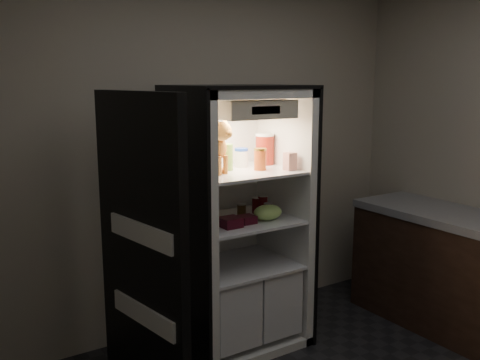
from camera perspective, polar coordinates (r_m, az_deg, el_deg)
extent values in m
plane|color=#B0A593|center=(4.10, -3.63, 2.80)|extent=(3.60, 0.00, 3.60)
cube|color=white|center=(4.07, -2.66, -3.35)|extent=(0.85, 0.06, 1.85)
cube|color=white|center=(3.62, -5.50, -5.20)|extent=(0.06, 0.70, 1.85)
cube|color=white|center=(4.03, 4.52, -3.52)|extent=(0.06, 0.70, 1.85)
cube|color=white|center=(3.68, -0.22, 9.26)|extent=(0.85, 0.70, 0.06)
cube|color=white|center=(4.13, -0.20, -16.41)|extent=(0.85, 0.70, 0.06)
cube|color=black|center=(3.60, -6.09, -5.30)|extent=(0.02, 0.72, 1.87)
cube|color=black|center=(4.05, 4.99, -3.44)|extent=(0.02, 0.72, 1.87)
cube|color=black|center=(3.68, -0.22, 9.91)|extent=(0.90, 0.72, 0.02)
cube|color=white|center=(3.71, 0.04, 0.87)|extent=(0.73, 0.62, 0.02)
cube|color=white|center=(3.78, 0.04, -4.36)|extent=(0.73, 0.62, 0.02)
cube|color=white|center=(3.89, -2.19, -13.01)|extent=(0.34, 0.58, 0.48)
cube|color=white|center=(4.06, 2.15, -11.93)|extent=(0.34, 0.58, 0.48)
cube|color=white|center=(3.88, 0.04, -9.07)|extent=(0.73, 0.62, 0.02)
cube|color=#F1E3C5|center=(3.48, 1.94, 7.53)|extent=(0.52, 0.18, 0.12)
cube|color=black|center=(3.41, 2.77, 7.45)|extent=(0.22, 0.01, 0.05)
cube|color=black|center=(3.22, -10.46, -7.37)|extent=(0.19, 0.87, 1.85)
cube|color=white|center=(3.30, -9.98, -13.89)|extent=(0.16, 0.64, 0.12)
cube|color=white|center=(3.12, -10.28, -5.51)|extent=(0.16, 0.64, 0.12)
ellipsoid|color=#B75B17|center=(3.63, -3.77, 2.35)|extent=(0.26, 0.29, 0.20)
ellipsoid|color=#B75B17|center=(3.56, -2.65, 3.43)|extent=(0.19, 0.18, 0.17)
sphere|color=#BA6924|center=(3.51, -1.91, 5.22)|extent=(0.16, 0.16, 0.13)
sphere|color=#BA6924|center=(3.47, -1.25, 4.93)|extent=(0.07, 0.07, 0.05)
cone|color=#BA6924|center=(3.48, -2.45, 6.20)|extent=(0.06, 0.06, 0.06)
cone|color=#BA6924|center=(3.54, -1.62, 6.28)|extent=(0.06, 0.06, 0.06)
cylinder|color=#B75B17|center=(3.51, -2.22, 1.51)|extent=(0.03, 0.03, 0.12)
cylinder|color=#B75B17|center=(3.56, -1.56, 1.64)|extent=(0.03, 0.03, 0.12)
cylinder|color=#B75B17|center=(3.67, -1.64, 1.20)|extent=(0.19, 0.18, 0.03)
cylinder|color=#248638|center=(3.70, -1.29, 2.34)|extent=(0.07, 0.07, 0.17)
cylinder|color=#248638|center=(3.69, -1.30, 3.75)|extent=(0.07, 0.07, 0.01)
cylinder|color=white|center=(3.84, 0.14, 2.27)|extent=(0.10, 0.10, 0.12)
cylinder|color=blue|center=(3.84, 0.14, 3.27)|extent=(0.10, 0.10, 0.02)
cylinder|color=maroon|center=(3.71, 2.16, 2.12)|extent=(0.09, 0.09, 0.14)
cylinder|color=#AC892D|center=(3.70, 2.16, 3.29)|extent=(0.09, 0.09, 0.01)
cylinder|color=#A12415|center=(3.95, 2.65, 3.18)|extent=(0.13, 0.13, 0.21)
cylinder|color=white|center=(3.94, 2.66, 4.85)|extent=(0.14, 0.14, 0.02)
cube|color=silver|center=(3.73, 5.35, 2.00)|extent=(0.07, 0.07, 0.12)
cylinder|color=black|center=(3.94, 1.75, -2.75)|extent=(0.06, 0.06, 0.11)
cylinder|color=#B2B2B2|center=(3.92, 1.76, -1.92)|extent=(0.06, 0.06, 0.00)
cylinder|color=black|center=(3.93, 2.44, -2.66)|extent=(0.07, 0.07, 0.13)
cylinder|color=#B2B2B2|center=(3.91, 2.45, -1.71)|extent=(0.07, 0.07, 0.00)
cylinder|color=black|center=(3.79, 2.99, -3.34)|extent=(0.06, 0.06, 0.11)
cylinder|color=#B2B2B2|center=(3.78, 3.00, -2.51)|extent=(0.06, 0.06, 0.00)
cylinder|color=#503417|center=(3.88, 0.16, -3.21)|extent=(0.06, 0.06, 0.08)
cylinder|color=#B2B2B2|center=(3.87, 0.16, -2.57)|extent=(0.07, 0.07, 0.01)
ellipsoid|color=#98CC5F|center=(3.76, 2.98, -3.46)|extent=(0.22, 0.16, 0.11)
cube|color=#490C1A|center=(3.58, -1.03, -4.52)|extent=(0.13, 0.13, 0.07)
cube|color=#490C1A|center=(3.67, 0.75, -4.22)|extent=(0.11, 0.11, 0.05)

